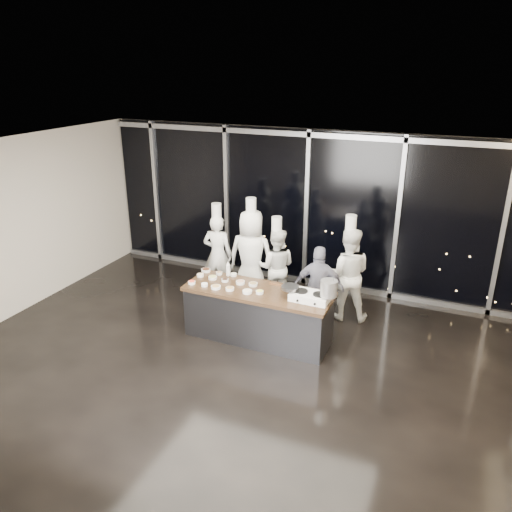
{
  "coord_description": "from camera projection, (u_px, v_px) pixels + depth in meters",
  "views": [
    {
      "loc": [
        2.9,
        -5.93,
        4.41
      ],
      "look_at": [
        -0.17,
        1.2,
        1.37
      ],
      "focal_mm": 35.0,
      "sensor_mm": 36.0,
      "label": 1
    }
  ],
  "objects": [
    {
      "name": "stock_pot",
      "position": [
        329.0,
        288.0,
        7.62
      ],
      "size": [
        0.26,
        0.26,
        0.26
      ],
      "primitive_type": "cylinder",
      "rotation": [
        0.0,
        0.0,
        -0.02
      ],
      "color": "#ABABAE",
      "rests_on": "stove"
    },
    {
      "name": "chef_far_left",
      "position": [
        218.0,
        254.0,
        9.9
      ],
      "size": [
        0.64,
        0.46,
        1.87
      ],
      "rotation": [
        0.0,
        0.0,
        3.26
      ],
      "color": "silver",
      "rests_on": "ground"
    },
    {
      "name": "squeeze_bottle",
      "position": [
        228.0,
        269.0,
        8.7
      ],
      "size": [
        0.07,
        0.07,
        0.27
      ],
      "color": "silver",
      "rests_on": "demo_counter"
    },
    {
      "name": "chef_left",
      "position": [
        251.0,
        256.0,
        9.52
      ],
      "size": [
        0.96,
        0.68,
        2.08
      ],
      "rotation": [
        0.0,
        0.0,
        3.25
      ],
      "color": "silver",
      "rests_on": "ground"
    },
    {
      "name": "ground",
      "position": [
        236.0,
        365.0,
        7.75
      ],
      "size": [
        9.0,
        9.0,
        0.0
      ],
      "primitive_type": "plane",
      "color": "black",
      "rests_on": "ground"
    },
    {
      "name": "guest",
      "position": [
        319.0,
        287.0,
        8.64
      ],
      "size": [
        0.93,
        0.51,
        1.5
      ],
      "rotation": [
        0.0,
        0.0,
        3.32
      ],
      "color": "#131233",
      "rests_on": "ground"
    },
    {
      "name": "room_shell",
      "position": [
        245.0,
        229.0,
        6.87
      ],
      "size": [
        9.02,
        7.02,
        3.21
      ],
      "color": "beige",
      "rests_on": "ground"
    },
    {
      "name": "window_wall",
      "position": [
        307.0,
        210.0,
        10.1
      ],
      "size": [
        8.9,
        0.11,
        3.2
      ],
      "color": "black",
      "rests_on": "ground"
    },
    {
      "name": "demo_counter",
      "position": [
        258.0,
        314.0,
        8.35
      ],
      "size": [
        2.46,
        0.86,
        0.9
      ],
      "color": "#323237",
      "rests_on": "ground"
    },
    {
      "name": "frying_pan",
      "position": [
        290.0,
        287.0,
        7.9
      ],
      "size": [
        0.5,
        0.29,
        0.05
      ],
      "rotation": [
        0.0,
        0.0,
        -0.02
      ],
      "color": "slate",
      "rests_on": "stove"
    },
    {
      "name": "chef_center",
      "position": [
        276.0,
        266.0,
        9.46
      ],
      "size": [
        0.86,
        0.74,
        1.75
      ],
      "rotation": [
        0.0,
        0.0,
        3.39
      ],
      "color": "silver",
      "rests_on": "ground"
    },
    {
      "name": "prep_bowls",
      "position": [
        225.0,
        282.0,
        8.44
      ],
      "size": [
        1.38,
        0.73,
        0.05
      ],
      "color": "silver",
      "rests_on": "demo_counter"
    },
    {
      "name": "stove",
      "position": [
        310.0,
        296.0,
        7.82
      ],
      "size": [
        0.62,
        0.4,
        0.14
      ],
      "rotation": [
        0.0,
        0.0,
        -0.02
      ],
      "color": "white",
      "rests_on": "demo_counter"
    },
    {
      "name": "chef_right",
      "position": [
        347.0,
        273.0,
        8.9
      ],
      "size": [
        0.96,
        0.82,
        1.95
      ],
      "rotation": [
        0.0,
        0.0,
        3.36
      ],
      "color": "silver",
      "rests_on": "ground"
    }
  ]
}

